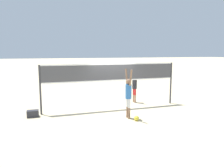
{
  "coord_description": "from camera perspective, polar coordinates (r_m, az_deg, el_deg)",
  "views": [
    {
      "loc": [
        -3.71,
        -10.96,
        3.03
      ],
      "look_at": [
        0.0,
        0.0,
        1.34
      ],
      "focal_mm": 35.0,
      "sensor_mm": 36.0,
      "label": 1
    }
  ],
  "objects": [
    {
      "name": "ground_plane",
      "position": [
        11.96,
        0.0,
        -6.34
      ],
      "size": [
        200.0,
        200.0,
        0.0
      ],
      "primitive_type": "plane",
      "color": "beige"
    },
    {
      "name": "gear_bag",
      "position": [
        11.02,
        -19.98,
        -7.28
      ],
      "size": [
        0.54,
        0.35,
        0.32
      ],
      "color": "#2D2D33",
      "rests_on": "ground_plane"
    },
    {
      "name": "volleyball_net",
      "position": [
        11.64,
        0.0,
        2.35
      ],
      "size": [
        7.43,
        0.09,
        2.43
      ],
      "color": "#38383D",
      "rests_on": "ground_plane"
    },
    {
      "name": "volleyball",
      "position": [
        9.89,
        6.42,
        -8.89
      ],
      "size": [
        0.22,
        0.22,
        0.22
      ],
      "color": "yellow",
      "rests_on": "ground_plane"
    },
    {
      "name": "player_blocker",
      "position": [
        13.23,
        5.91,
        -0.19
      ],
      "size": [
        0.28,
        0.69,
        2.06
      ],
      "rotation": [
        0.0,
        0.0,
        -1.57
      ],
      "color": "tan",
      "rests_on": "ground_plane"
    },
    {
      "name": "player_spiker",
      "position": [
        9.98,
        4.32,
        -2.21
      ],
      "size": [
        0.28,
        0.72,
        2.28
      ],
      "rotation": [
        0.0,
        0.0,
        1.57
      ],
      "color": "#8C664C",
      "rests_on": "ground_plane"
    }
  ]
}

